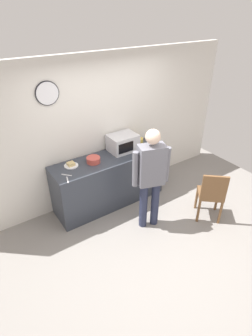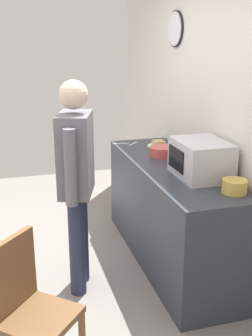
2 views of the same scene
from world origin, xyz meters
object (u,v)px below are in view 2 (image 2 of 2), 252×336
sandwich_plate (158,145)px  spoon_utensil (121,144)px  person_standing (76,173)px  fork_utensil (133,144)px  cereal_bowl (162,152)px  wooden_chair (28,307)px  salad_bowl (234,186)px  microwave (201,159)px

sandwich_plate → spoon_utensil: bearing=-122.0°
person_standing → fork_utensil: bearing=142.9°
fork_utensil → person_standing: bearing=-37.1°
cereal_bowl → wooden_chair: bearing=-43.5°
salad_bowl → cereal_bowl: bearing=-170.8°
salad_bowl → person_standing: (-0.55, -1.07, 0.03)m
person_standing → wooden_chair: size_ratio=1.84×
cereal_bowl → wooden_chair: (1.44, -1.37, -0.46)m
spoon_utensil → wooden_chair: bearing=-29.0°
spoon_utensil → wooden_chair: spoon_utensil is taller
fork_utensil → salad_bowl: bearing=10.3°
person_standing → wooden_chair: bearing=-26.2°
microwave → spoon_utensil: (-1.23, -0.34, -0.15)m
sandwich_plate → spoon_utensil: 0.41m
microwave → cereal_bowl: 0.66m
fork_utensil → wooden_chair: bearing=-32.3°
sandwich_plate → salad_bowl: 1.42m
sandwich_plate → cereal_bowl: cereal_bowl is taller
salad_bowl → wooden_chair: size_ratio=0.20×
microwave → cereal_bowl: bearing=-172.1°
cereal_bowl → person_standing: 1.03m
cereal_bowl → person_standing: bearing=-60.9°
wooden_chair → fork_utensil: bearing=147.7°
person_standing → cereal_bowl: bearing=119.1°
sandwich_plate → wooden_chair: 2.36m
person_standing → sandwich_plate: bearing=130.7°
sandwich_plate → person_standing: (0.86, -1.00, 0.05)m
person_standing → salad_bowl: bearing=62.7°
sandwich_plate → salad_bowl: (1.41, 0.07, 0.03)m
cereal_bowl → spoon_utensil: 0.63m
microwave → fork_utensil: (-1.18, -0.21, -0.15)m
salad_bowl → spoon_utensil: bearing=-165.6°
microwave → cereal_bowl: (-0.65, -0.09, -0.10)m
microwave → fork_utensil: microwave is taller
spoon_utensil → wooden_chair: 2.34m
salad_bowl → spoon_utensil: salad_bowl is taller
sandwich_plate → wooden_chair: (1.80, -1.46, -0.44)m
sandwich_plate → cereal_bowl: size_ratio=0.99×
spoon_utensil → wooden_chair: (2.02, -1.12, -0.42)m
spoon_utensil → fork_utensil: bearing=72.3°
salad_bowl → person_standing: size_ratio=0.11×
sandwich_plate → person_standing: size_ratio=0.13×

